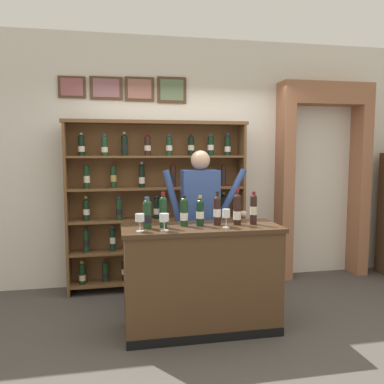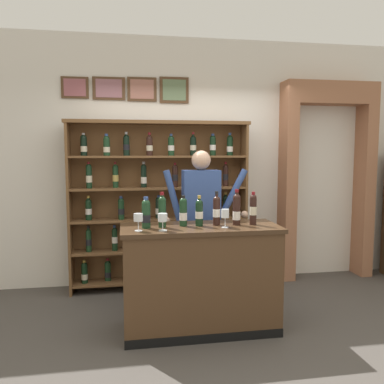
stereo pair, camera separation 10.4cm
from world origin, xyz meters
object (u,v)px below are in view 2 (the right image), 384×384
(wine_glass_right, at_px, (138,219))
(wine_glass_center, at_px, (163,218))
(wine_shelf, at_px, (159,201))
(tasting_bottle_bianco, at_px, (237,209))
(tasting_bottle_vin_santo, at_px, (253,209))
(tasting_bottle_prosecco, at_px, (217,210))
(tasting_bottle_chianti, at_px, (162,211))
(tasting_bottle_riserva, at_px, (199,212))
(shopkeeper, at_px, (201,212))
(wine_glass_spare, at_px, (225,215))
(tasting_bottle_grappa, at_px, (146,213))
(tasting_bottle_brunello, at_px, (183,212))
(tasting_counter, at_px, (200,278))

(wine_glass_right, bearing_deg, wine_glass_center, -5.44)
(wine_shelf, height_order, tasting_bottle_bianco, wine_shelf)
(tasting_bottle_bianco, relative_size, wine_glass_right, 2.19)
(tasting_bottle_vin_santo, bearing_deg, tasting_bottle_prosecco, 174.31)
(tasting_bottle_chianti, relative_size, tasting_bottle_riserva, 1.13)
(tasting_bottle_riserva, height_order, tasting_bottle_prosecco, tasting_bottle_prosecco)
(shopkeeper, bearing_deg, tasting_bottle_riserva, -102.69)
(tasting_bottle_riserva, relative_size, wine_glass_right, 1.85)
(tasting_bottle_riserva, distance_m, wine_glass_center, 0.40)
(wine_glass_spare, bearing_deg, tasting_bottle_prosecco, 108.89)
(wine_glass_spare, xyz_separation_m, wine_glass_right, (-0.78, -0.02, -0.01))
(tasting_bottle_vin_santo, bearing_deg, tasting_bottle_riserva, 177.28)
(tasting_bottle_bianco, relative_size, tasting_bottle_vin_santo, 1.08)
(tasting_bottle_chianti, distance_m, wine_glass_right, 0.26)
(tasting_bottle_chianti, distance_m, tasting_bottle_riserva, 0.35)
(tasting_bottle_grappa, xyz_separation_m, tasting_bottle_brunello, (0.34, 0.05, 0.00))
(tasting_bottle_bianco, height_order, wine_glass_center, tasting_bottle_bianco)
(tasting_bottle_riserva, bearing_deg, tasting_bottle_brunello, 171.58)
(tasting_bottle_bianco, bearing_deg, tasting_bottle_chianti, -179.83)
(shopkeeper, bearing_deg, tasting_bottle_brunello, -116.61)
(wine_shelf, height_order, wine_glass_center, wine_shelf)
(tasting_bottle_vin_santo, xyz_separation_m, wine_glass_right, (-1.08, -0.13, -0.04))
(wine_shelf, xyz_separation_m, tasting_bottle_chianti, (-0.08, -1.25, 0.07))
(tasting_counter, height_order, wine_glass_right, wine_glass_right)
(tasting_bottle_brunello, xyz_separation_m, tasting_bottle_bianco, (0.50, -0.03, 0.01))
(wine_glass_right, bearing_deg, tasting_bottle_prosecco, 12.43)
(tasting_bottle_prosecco, distance_m, tasting_bottle_vin_santo, 0.35)
(tasting_bottle_grappa, relative_size, wine_glass_spare, 1.67)
(tasting_bottle_riserva, bearing_deg, wine_glass_spare, -30.88)
(tasting_bottle_chianti, relative_size, wine_glass_spare, 1.90)
(wine_shelf, xyz_separation_m, tasting_bottle_brunello, (0.12, -1.21, 0.06))
(tasting_bottle_chianti, distance_m, tasting_bottle_vin_santo, 0.86)
(tasting_bottle_chianti, xyz_separation_m, wine_glass_center, (-0.01, -0.16, -0.03))
(tasting_bottle_grappa, distance_m, tasting_bottle_chianti, 0.15)
(tasting_counter, height_order, tasting_bottle_prosecco, tasting_bottle_prosecco)
(shopkeeper, relative_size, wine_glass_right, 11.02)
(tasting_counter, height_order, shopkeeper, shopkeeper)
(shopkeeper, relative_size, tasting_bottle_chianti, 5.25)
(tasting_bottle_brunello, xyz_separation_m, wine_glass_center, (-0.21, -0.19, -0.02))
(tasting_counter, bearing_deg, tasting_bottle_bianco, 0.48)
(tasting_bottle_brunello, height_order, wine_glass_center, tasting_bottle_brunello)
(tasting_bottle_riserva, bearing_deg, shopkeeper, 77.31)
(tasting_counter, height_order, tasting_bottle_vin_santo, tasting_bottle_vin_santo)
(tasting_bottle_prosecco, height_order, wine_glass_center, tasting_bottle_prosecco)
(tasting_bottle_prosecco, bearing_deg, tasting_bottle_vin_santo, -5.69)
(tasting_bottle_brunello, xyz_separation_m, tasting_bottle_prosecco, (0.31, -0.01, 0.01))
(tasting_bottle_grappa, xyz_separation_m, tasting_bottle_chianti, (0.15, 0.01, 0.01))
(tasting_counter, relative_size, wine_glass_right, 9.54)
(wine_glass_spare, bearing_deg, wine_glass_center, -175.69)
(tasting_bottle_grappa, distance_m, wine_glass_right, 0.15)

